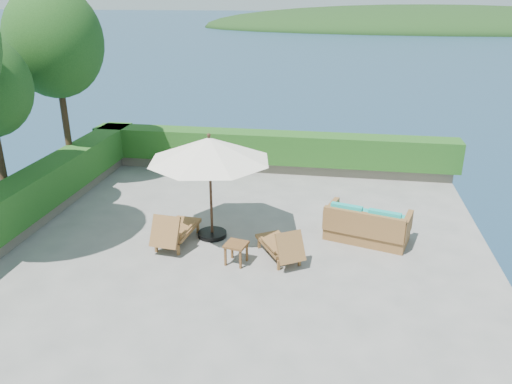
% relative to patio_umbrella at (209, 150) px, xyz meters
% --- Properties ---
extents(ground, '(12.00, 12.00, 0.00)m').
position_rel_patio_umbrella_xyz_m(ground, '(0.75, -0.37, -2.26)').
color(ground, gray).
rests_on(ground, ground).
extents(foundation, '(12.00, 12.00, 3.00)m').
position_rel_patio_umbrella_xyz_m(foundation, '(0.75, -0.37, -3.81)').
color(foundation, '#584F46').
rests_on(foundation, ocean).
extents(ocean, '(600.00, 600.00, 0.00)m').
position_rel_patio_umbrella_xyz_m(ocean, '(0.75, -0.37, -5.26)').
color(ocean, '#18284B').
rests_on(ocean, ground).
extents(offshore_island, '(126.00, 57.60, 12.60)m').
position_rel_patio_umbrella_xyz_m(offshore_island, '(25.75, 139.63, -5.26)').
color(offshore_island, black).
rests_on(offshore_island, ocean).
extents(planter_wall_far, '(12.00, 0.60, 0.36)m').
position_rel_patio_umbrella_xyz_m(planter_wall_far, '(0.75, 5.23, -2.08)').
color(planter_wall_far, slate).
rests_on(planter_wall_far, ground).
extents(planter_wall_left, '(0.60, 12.00, 0.36)m').
position_rel_patio_umbrella_xyz_m(planter_wall_left, '(-4.85, -0.37, -2.08)').
color(planter_wall_left, slate).
rests_on(planter_wall_left, ground).
extents(hedge_far, '(12.40, 0.90, 1.00)m').
position_rel_patio_umbrella_xyz_m(hedge_far, '(0.75, 5.23, -1.41)').
color(hedge_far, '#184313').
rests_on(hedge_far, planter_wall_far).
extents(hedge_left, '(0.90, 12.40, 1.00)m').
position_rel_patio_umbrella_xyz_m(hedge_left, '(-4.85, -0.37, -1.41)').
color(hedge_left, '#184313').
rests_on(hedge_left, planter_wall_left).
extents(tree_far, '(2.80, 2.80, 6.03)m').
position_rel_patio_umbrella_xyz_m(tree_far, '(-5.25, 2.83, 2.14)').
color(tree_far, '#3A2916').
rests_on(tree_far, ground).
extents(patio_umbrella, '(3.56, 3.56, 2.68)m').
position_rel_patio_umbrella_xyz_m(patio_umbrella, '(0.00, 0.00, 0.00)').
color(patio_umbrella, black).
rests_on(patio_umbrella, ground).
extents(lounge_left, '(0.85, 1.70, 0.94)m').
position_rel_patio_umbrella_xyz_m(lounge_left, '(-0.78, -0.59, -1.87)').
color(lounge_left, brown).
rests_on(lounge_left, ground).
extents(lounge_right, '(1.31, 1.59, 0.86)m').
position_rel_patio_umbrella_xyz_m(lounge_right, '(1.85, -0.89, -1.90)').
color(lounge_right, brown).
rests_on(lounge_right, ground).
extents(side_table, '(0.56, 0.56, 0.50)m').
position_rel_patio_umbrella_xyz_m(side_table, '(0.87, -1.24, -1.85)').
color(side_table, brown).
rests_on(side_table, ground).
extents(wicker_loveseat, '(2.20, 1.54, 0.98)m').
position_rel_patio_umbrella_xyz_m(wicker_loveseat, '(3.81, 0.40, -1.88)').
color(wicker_loveseat, brown).
rests_on(wicker_loveseat, ground).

